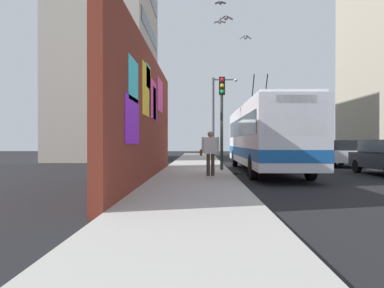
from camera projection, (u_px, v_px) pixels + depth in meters
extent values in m
plane|color=black|center=(228.00, 172.00, 17.78)|extent=(80.00, 80.00, 0.00)
cube|color=#ADA8A0|center=(196.00, 171.00, 17.82)|extent=(48.00, 3.20, 0.15)
cube|color=maroon|center=(148.00, 117.00, 13.64)|extent=(13.59, 0.30, 4.84)
cube|color=#F2338C|center=(160.00, 96.00, 16.48)|extent=(1.96, 0.02, 1.46)
cube|color=#8C19D8|center=(133.00, 120.00, 9.77)|extent=(1.96, 0.02, 1.27)
cube|color=#33D8E5|center=(148.00, 77.00, 12.70)|extent=(0.94, 0.02, 0.82)
cube|color=#33D8E5|center=(134.00, 80.00, 9.92)|extent=(1.38, 0.02, 1.15)
cube|color=#F2338C|center=(153.00, 99.00, 13.90)|extent=(1.92, 0.02, 1.47)
cube|color=#8C19D8|center=(155.00, 104.00, 14.52)|extent=(1.09, 0.02, 1.30)
cube|color=yellow|center=(147.00, 91.00, 12.33)|extent=(1.83, 0.02, 1.72)
cube|color=#B2A899|center=(108.00, 48.00, 30.80)|extent=(10.83, 7.14, 18.88)
cube|color=black|center=(150.00, 107.00, 30.75)|extent=(9.21, 0.04, 1.10)
cube|color=black|center=(150.00, 69.00, 30.73)|extent=(9.21, 0.04, 1.10)
cube|color=black|center=(150.00, 31.00, 30.71)|extent=(9.21, 0.04, 1.10)
cube|color=silver|center=(265.00, 135.00, 17.98)|extent=(11.92, 2.47, 2.70)
cube|color=silver|center=(265.00, 107.00, 17.98)|extent=(11.44, 2.27, 0.12)
cube|color=#1959A5|center=(265.00, 152.00, 17.99)|extent=(11.94, 2.49, 0.44)
cube|color=black|center=(296.00, 118.00, 12.04)|extent=(0.04, 2.10, 1.22)
cube|color=black|center=(265.00, 127.00, 17.98)|extent=(10.97, 2.50, 0.86)
cube|color=orange|center=(296.00, 99.00, 12.05)|extent=(0.06, 1.36, 0.28)
cylinder|color=black|center=(265.00, 95.00, 19.75)|extent=(1.43, 0.06, 2.00)
cylinder|color=black|center=(252.00, 95.00, 19.77)|extent=(1.43, 0.06, 2.00)
cylinder|color=black|center=(311.00, 167.00, 14.15)|extent=(1.00, 0.28, 1.00)
cylinder|color=black|center=(253.00, 167.00, 14.20)|extent=(1.00, 0.28, 1.00)
cylinder|color=black|center=(272.00, 158.00, 21.78)|extent=(1.00, 0.28, 1.00)
cylinder|color=black|center=(235.00, 158.00, 21.83)|extent=(1.00, 0.28, 1.00)
cylinder|color=black|center=(357.00, 166.00, 17.47)|extent=(0.64, 0.22, 0.64)
cube|color=white|center=(337.00, 155.00, 22.28)|extent=(4.51, 1.86, 0.66)
cube|color=black|center=(337.00, 145.00, 22.36)|extent=(2.71, 1.67, 0.60)
cylinder|color=black|center=(362.00, 162.00, 20.77)|extent=(0.64, 0.22, 0.64)
cylinder|color=black|center=(332.00, 162.00, 20.81)|extent=(0.64, 0.22, 0.64)
cylinder|color=black|center=(341.00, 160.00, 23.75)|extent=(0.64, 0.22, 0.64)
cylinder|color=black|center=(316.00, 160.00, 23.79)|extent=(0.64, 0.22, 0.64)
cube|color=#B21E19|center=(310.00, 153.00, 27.87)|extent=(4.47, 1.92, 0.66)
cube|color=black|center=(309.00, 145.00, 27.95)|extent=(2.68, 1.72, 0.60)
cylinder|color=black|center=(328.00, 158.00, 26.37)|extent=(0.64, 0.22, 0.64)
cylinder|color=black|center=(304.00, 158.00, 26.41)|extent=(0.64, 0.22, 0.64)
cylinder|color=black|center=(315.00, 156.00, 29.32)|extent=(0.64, 0.22, 0.64)
cylinder|color=black|center=(294.00, 156.00, 29.36)|extent=(0.64, 0.22, 0.64)
cylinder|color=#3F3326|center=(213.00, 165.00, 14.32)|extent=(0.14, 0.14, 0.87)
cylinder|color=#3F3326|center=(208.00, 165.00, 14.32)|extent=(0.14, 0.14, 0.87)
cube|color=silver|center=(210.00, 146.00, 14.31)|extent=(0.22, 0.50, 0.65)
cylinder|color=silver|center=(218.00, 145.00, 14.31)|extent=(0.09, 0.09, 0.62)
cylinder|color=silver|center=(203.00, 145.00, 14.32)|extent=(0.09, 0.09, 0.62)
sphere|color=#936B4C|center=(211.00, 134.00, 14.31)|extent=(0.23, 0.23, 0.23)
cube|color=#593319|center=(201.00, 153.00, 14.32)|extent=(0.14, 0.10, 0.24)
cylinder|color=#2D382D|center=(222.00, 124.00, 17.43)|extent=(0.14, 0.14, 4.43)
cube|color=black|center=(222.00, 86.00, 17.20)|extent=(0.20, 0.28, 0.84)
sphere|color=red|center=(222.00, 80.00, 17.09)|extent=(0.18, 0.18, 0.18)
sphere|color=yellow|center=(222.00, 86.00, 17.09)|extent=(0.18, 0.18, 0.18)
sphere|color=green|center=(222.00, 92.00, 17.09)|extent=(0.18, 0.18, 0.18)
cylinder|color=#4C4C51|center=(213.00, 119.00, 26.32)|extent=(0.18, 0.18, 5.98)
cylinder|color=#4C4C51|center=(224.00, 80.00, 26.28)|extent=(0.10, 1.62, 0.10)
ellipsoid|color=silver|center=(236.00, 80.00, 26.27)|extent=(0.44, 0.28, 0.20)
ellipsoid|color=#47474C|center=(220.00, 3.00, 18.43)|extent=(0.32, 0.14, 0.12)
cube|color=#47474C|center=(223.00, 3.00, 18.43)|extent=(0.20, 0.28, 0.09)
cube|color=#47474C|center=(218.00, 3.00, 18.44)|extent=(0.20, 0.28, 0.09)
ellipsoid|color=gray|center=(220.00, 22.00, 16.82)|extent=(0.32, 0.14, 0.12)
cube|color=gray|center=(223.00, 22.00, 16.81)|extent=(0.20, 0.27, 0.10)
cube|color=gray|center=(217.00, 22.00, 16.82)|extent=(0.20, 0.27, 0.10)
ellipsoid|color=gray|center=(246.00, 38.00, 16.63)|extent=(0.32, 0.14, 0.12)
cube|color=gray|center=(249.00, 37.00, 16.62)|extent=(0.20, 0.24, 0.17)
cube|color=gray|center=(242.00, 37.00, 16.63)|extent=(0.20, 0.24, 0.17)
ellipsoid|color=gray|center=(226.00, 19.00, 14.43)|extent=(0.32, 0.14, 0.12)
cube|color=gray|center=(230.00, 18.00, 14.43)|extent=(0.20, 0.26, 0.15)
cube|color=gray|center=(223.00, 18.00, 14.44)|extent=(0.20, 0.26, 0.15)
cylinder|color=black|center=(243.00, 174.00, 16.84)|extent=(1.32, 1.32, 0.00)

